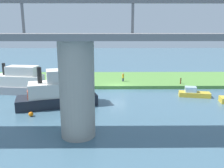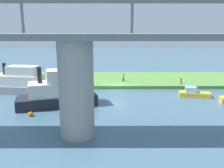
{
  "view_description": "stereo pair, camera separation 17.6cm",
  "coord_description": "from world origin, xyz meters",
  "px_view_note": "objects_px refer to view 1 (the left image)",
  "views": [
    {
      "loc": [
        1.3,
        34.75,
        8.98
      ],
      "look_at": [
        0.99,
        5.0,
        2.0
      ],
      "focal_mm": 37.74,
      "sensor_mm": 36.0,
      "label": 1
    },
    {
      "loc": [
        1.12,
        34.75,
        8.98
      ],
      "look_at": [
        0.99,
        5.0,
        2.0
      ],
      "focal_mm": 37.74,
      "sensor_mm": 36.0,
      "label": 2
    }
  ],
  "objects_px": {
    "mooring_post": "(181,81)",
    "motorboat_white": "(18,82)",
    "person_on_bank": "(123,77)",
    "riverboat_paddlewheel": "(193,93)",
    "motorboat_red": "(60,91)",
    "bridge_pylon": "(77,90)",
    "marker_buoy": "(31,114)"
  },
  "relations": [
    {
      "from": "person_on_bank",
      "to": "motorboat_red",
      "type": "bearing_deg",
      "value": 53.34
    },
    {
      "from": "bridge_pylon",
      "to": "marker_buoy",
      "type": "bearing_deg",
      "value": -39.19
    },
    {
      "from": "motorboat_red",
      "to": "riverboat_paddlewheel",
      "type": "distance_m",
      "value": 17.75
    },
    {
      "from": "bridge_pylon",
      "to": "mooring_post",
      "type": "relative_size",
      "value": 8.71
    },
    {
      "from": "person_on_bank",
      "to": "mooring_post",
      "type": "height_order",
      "value": "person_on_bank"
    },
    {
      "from": "marker_buoy",
      "to": "bridge_pylon",
      "type": "bearing_deg",
      "value": 140.81
    },
    {
      "from": "motorboat_white",
      "to": "motorboat_red",
      "type": "bearing_deg",
      "value": 141.3
    },
    {
      "from": "riverboat_paddlewheel",
      "to": "motorboat_white",
      "type": "xyz_separation_m",
      "value": [
        24.48,
        -2.19,
        1.1
      ]
    },
    {
      "from": "bridge_pylon",
      "to": "motorboat_white",
      "type": "distance_m",
      "value": 17.62
    },
    {
      "from": "person_on_bank",
      "to": "motorboat_red",
      "type": "relative_size",
      "value": 0.14
    },
    {
      "from": "person_on_bank",
      "to": "motorboat_white",
      "type": "distance_m",
      "value": 16.2
    },
    {
      "from": "bridge_pylon",
      "to": "mooring_post",
      "type": "xyz_separation_m",
      "value": [
        -13.94,
        -17.3,
        -3.1
      ]
    },
    {
      "from": "person_on_bank",
      "to": "motorboat_red",
      "type": "xyz_separation_m",
      "value": [
        8.18,
        10.99,
        0.56
      ]
    },
    {
      "from": "person_on_bank",
      "to": "marker_buoy",
      "type": "distance_m",
      "value": 18.12
    },
    {
      "from": "mooring_post",
      "to": "motorboat_white",
      "type": "relative_size",
      "value": 0.11
    },
    {
      "from": "motorboat_white",
      "to": "marker_buoy",
      "type": "distance_m",
      "value": 10.68
    },
    {
      "from": "bridge_pylon",
      "to": "person_on_bank",
      "type": "height_order",
      "value": "bridge_pylon"
    },
    {
      "from": "mooring_post",
      "to": "bridge_pylon",
      "type": "bearing_deg",
      "value": 51.14
    },
    {
      "from": "bridge_pylon",
      "to": "motorboat_white",
      "type": "height_order",
      "value": "bridge_pylon"
    },
    {
      "from": "marker_buoy",
      "to": "motorboat_red",
      "type": "bearing_deg",
      "value": -122.11
    },
    {
      "from": "bridge_pylon",
      "to": "mooring_post",
      "type": "height_order",
      "value": "bridge_pylon"
    },
    {
      "from": "motorboat_red",
      "to": "riverboat_paddlewheel",
      "type": "xyz_separation_m",
      "value": [
        -17.35,
        -3.53,
        -1.27
      ]
    },
    {
      "from": "bridge_pylon",
      "to": "riverboat_paddlewheel",
      "type": "relative_size",
      "value": 1.91
    },
    {
      "from": "person_on_bank",
      "to": "motorboat_white",
      "type": "xyz_separation_m",
      "value": [
        15.31,
        5.27,
        0.38
      ]
    },
    {
      "from": "mooring_post",
      "to": "riverboat_paddlewheel",
      "type": "xyz_separation_m",
      "value": [
        -0.15,
        5.48,
        -0.48
      ]
    },
    {
      "from": "motorboat_white",
      "to": "bridge_pylon",
      "type": "bearing_deg",
      "value": 126.54
    },
    {
      "from": "motorboat_white",
      "to": "marker_buoy",
      "type": "relative_size",
      "value": 17.36
    },
    {
      "from": "mooring_post",
      "to": "marker_buoy",
      "type": "relative_size",
      "value": 1.87
    },
    {
      "from": "person_on_bank",
      "to": "mooring_post",
      "type": "distance_m",
      "value": 9.23
    },
    {
      "from": "bridge_pylon",
      "to": "motorboat_white",
      "type": "relative_size",
      "value": 0.94
    },
    {
      "from": "motorboat_red",
      "to": "motorboat_white",
      "type": "relative_size",
      "value": 1.13
    },
    {
      "from": "marker_buoy",
      "to": "person_on_bank",
      "type": "bearing_deg",
      "value": -125.55
    }
  ]
}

